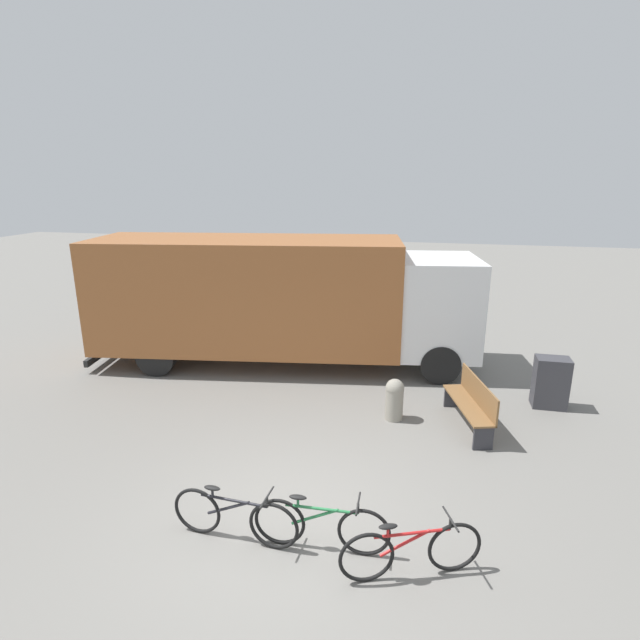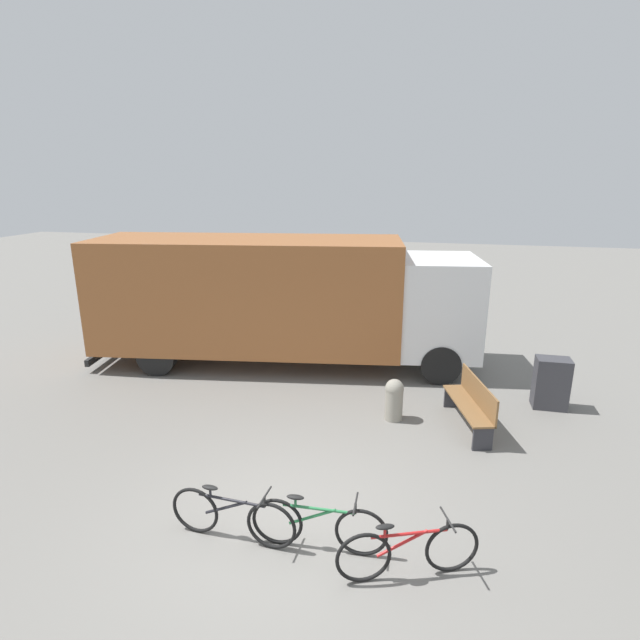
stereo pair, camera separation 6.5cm
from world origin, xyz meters
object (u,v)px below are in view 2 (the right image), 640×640
object	(u,v)px
park_bench	(472,402)
bicycle_near	(232,516)
bicycle_far	(408,551)
delivery_truck	(280,296)
bicycle_middle	(318,525)
utility_box	(551,383)
bollard_near_bench	(394,398)

from	to	relation	value
park_bench	bicycle_near	distance (m)	4.92
bicycle_near	bicycle_far	size ratio (longest dim) A/B	1.06
delivery_truck	bicycle_near	bearing A→B (deg)	-86.69
delivery_truck	bicycle_near	size ratio (longest dim) A/B	5.47
bicycle_near	bicycle_middle	xyz separation A→B (m)	(1.10, 0.08, 0.00)
delivery_truck	bicycle_near	world-z (taller)	delivery_truck
park_bench	bicycle_middle	xyz separation A→B (m)	(-2.03, -3.71, -0.14)
park_bench	bicycle_far	size ratio (longest dim) A/B	1.12
utility_box	bicycle_far	bearing A→B (deg)	-116.18
bicycle_near	bollard_near_bench	bearing A→B (deg)	68.98
delivery_truck	bollard_near_bench	distance (m)	4.04
bicycle_near	bicycle_far	world-z (taller)	same
bicycle_near	bicycle_far	bearing A→B (deg)	0.46
bicycle_far	utility_box	distance (m)	5.69
bicycle_near	delivery_truck	bearing A→B (deg)	105.12
bollard_near_bench	utility_box	xyz separation A→B (m)	(3.00, 1.22, 0.08)
delivery_truck	utility_box	world-z (taller)	delivery_truck
park_bench	bollard_near_bench	distance (m)	1.41
bicycle_middle	bicycle_near	bearing A→B (deg)	-177.82
park_bench	utility_box	world-z (taller)	utility_box
utility_box	bollard_near_bench	bearing A→B (deg)	-157.86
bicycle_middle	bicycle_far	distance (m)	1.12
bicycle_middle	bollard_near_bench	distance (m)	3.74
bicycle_near	bollard_near_bench	world-z (taller)	bollard_near_bench
park_bench	bicycle_far	world-z (taller)	park_bench
delivery_truck	bicycle_middle	world-z (taller)	delivery_truck
bollard_near_bench	bicycle_near	bearing A→B (deg)	-114.49
delivery_truck	bicycle_near	xyz separation A→B (m)	(1.27, -6.18, -1.35)
bicycle_far	utility_box	world-z (taller)	utility_box
delivery_truck	park_bench	world-z (taller)	delivery_truck
delivery_truck	bicycle_far	distance (m)	7.32
park_bench	bicycle_far	bearing A→B (deg)	150.81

